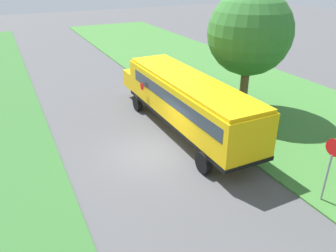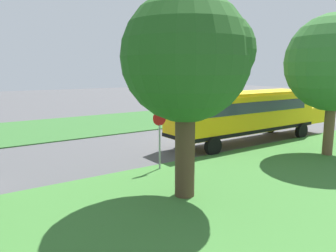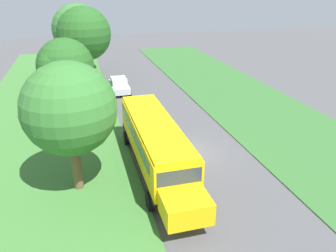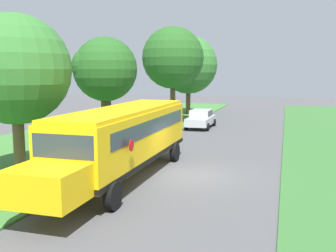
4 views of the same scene
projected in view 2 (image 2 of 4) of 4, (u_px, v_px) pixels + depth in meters
name	position (u px, v px, depth m)	size (l,w,h in m)	color
ground_plane	(201.00, 137.00, 22.13)	(120.00, 120.00, 0.00)	#4C4C4F
grass_far_side	(136.00, 120.00, 29.43)	(10.00, 80.00, 0.07)	#33662D
school_bus	(248.00, 112.00, 20.36)	(2.85, 12.42, 3.16)	yellow
oak_tree_beside_bus	(335.00, 61.00, 16.45)	(4.94, 4.94, 7.34)	brown
oak_tree_roadside_mid	(191.00, 58.00, 10.85)	(4.37, 4.37, 7.11)	#4C3826
stop_sign	(160.00, 133.00, 14.58)	(0.08, 0.68, 2.74)	gray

